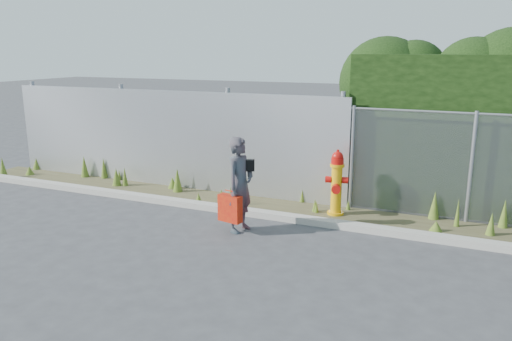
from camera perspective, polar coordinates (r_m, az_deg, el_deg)
The scene contains 8 objects.
ground at distance 7.82m, azimuth -2.09°, elevation -9.59°, with size 80.00×80.00×0.00m, color #3A3A3C.
curb at distance 9.34m, azimuth 2.67°, elevation -5.25°, with size 16.00×0.22×0.12m, color #9E9A8E.
weed_strip at distance 10.02m, azimuth 3.19°, elevation -3.44°, with size 16.00×1.32×0.54m.
corrugated_fence at distance 11.59m, azimuth -10.29°, elevation 3.58°, with size 8.50×0.21×2.30m.
fire_hydrant at distance 9.53m, azimuth 9.18°, elevation -1.52°, with size 0.43×0.38×1.28m.
woman at distance 8.55m, azimuth -1.83°, elevation -1.64°, with size 0.60×0.40×1.66m, color #0F575F.
red_tote_bag at distance 8.55m, azimuth -2.98°, elevation -4.34°, with size 0.42×0.16×0.55m.
black_shoulder_bag at distance 8.56m, azimuth -1.05°, elevation 0.61°, with size 0.26×0.11×0.20m.
Camera 1 is at (3.11, -6.48, 3.08)m, focal length 35.00 mm.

